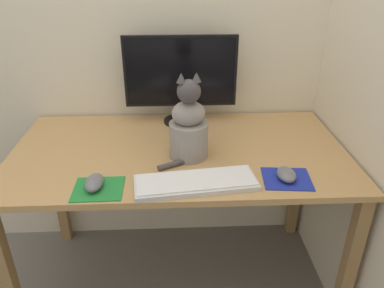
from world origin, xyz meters
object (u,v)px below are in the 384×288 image
at_px(keyboard, 196,182).
at_px(computer_mouse_left, 94,182).
at_px(computer_mouse_right, 286,174).
at_px(cat, 189,127).
at_px(monitor, 181,76).

relative_size(keyboard, computer_mouse_left, 4.03).
relative_size(computer_mouse_right, cat, 0.29).
relative_size(keyboard, cat, 1.28).
bearing_deg(keyboard, cat, 87.58).
xyz_separation_m(computer_mouse_right, cat, (-0.35, 0.19, 0.11)).
xyz_separation_m(keyboard, computer_mouse_right, (0.33, 0.02, 0.01)).
xyz_separation_m(keyboard, cat, (-0.02, 0.21, 0.12)).
relative_size(monitor, cat, 1.48).
distance_m(keyboard, computer_mouse_right, 0.33).
bearing_deg(cat, keyboard, -91.92).
bearing_deg(computer_mouse_right, cat, 150.93).
relative_size(keyboard, computer_mouse_right, 4.49).
bearing_deg(monitor, cat, -86.16).
height_order(monitor, computer_mouse_right, monitor).
height_order(monitor, cat, monitor).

